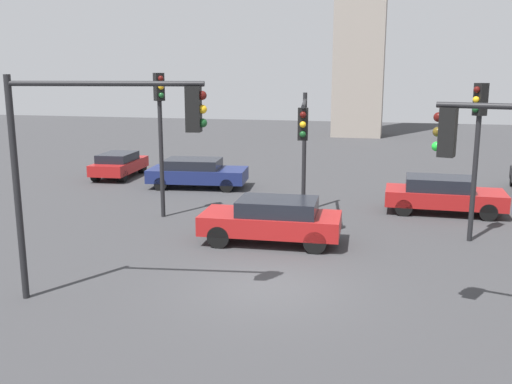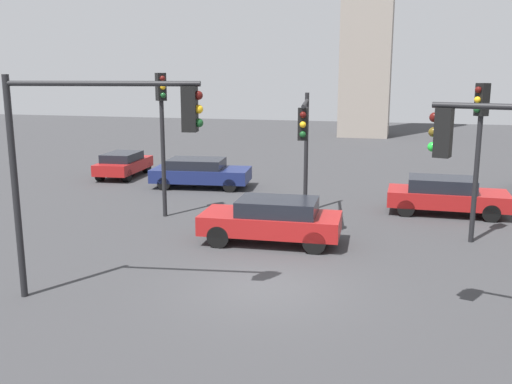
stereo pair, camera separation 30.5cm
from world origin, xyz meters
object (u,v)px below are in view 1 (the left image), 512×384
Objects in this scene: car_1 at (119,164)px; car_0 at (197,172)px; car_2 at (443,194)px; traffic_light_0 at (477,133)px; traffic_light_3 at (101,139)px; traffic_light_2 at (160,118)px; traffic_light_4 at (304,132)px; car_5 at (272,219)px.

car_0 is at bearing -112.45° from car_1.
car_2 reaches higher than car_1.
car_2 is at bearing -122.82° from traffic_light_0.
traffic_light_0 is 18.43m from car_1.
car_1 is (-7.46, 15.16, -3.20)m from traffic_light_3.
traffic_light_3 is 1.19× the size of car_2.
car_0 is at bearing 141.71° from traffic_light_2.
car_1 is 0.92× the size of car_2.
traffic_light_2 is 1.16× the size of traffic_light_4.
car_5 is at bearing -22.51° from traffic_light_4.
traffic_light_2 reaches higher than car_5.
car_0 is 9.64m from car_5.
car_0 is at bearing -70.09° from traffic_light_0.
traffic_light_2 reaches higher than car_1.
traffic_light_2 is 1.12× the size of car_0.
traffic_light_4 is (3.39, 7.89, -0.55)m from traffic_light_3.
traffic_light_0 is 0.95× the size of traffic_light_3.
traffic_light_3 is 8.61m from traffic_light_4.
traffic_light_4 is 1.03× the size of car_5.
car_2 is (-0.59, 3.72, -2.78)m from traffic_light_0.
traffic_light_0 is at bearing -34.69° from car_0.
car_2 is at bearing -19.30° from car_0.
car_2 is (8.39, 11.03, -3.14)m from traffic_light_3.
traffic_light_2 is 5.35m from traffic_light_4.
car_1 is 0.91× the size of car_5.
traffic_light_4 reaches higher than car_1.
traffic_light_4 is (-5.59, 0.58, -0.19)m from traffic_light_0.
traffic_light_3 reaches higher than traffic_light_4.
traffic_light_3 reaches higher than car_5.
car_2 is 7.81m from car_5.
traffic_light_4 is 1.04× the size of car_2.
car_0 is at bearing -58.54° from car_5.
traffic_light_4 is at bearing 58.57° from traffic_light_3.
traffic_light_3 is at bearing -126.68° from car_2.
traffic_light_0 is 6.98m from car_5.
traffic_light_4 is 0.97× the size of car_0.
car_5 is (10.25, -9.58, 0.08)m from car_1.
car_1 is 16.37m from car_2.
traffic_light_2 is at bearing -98.40° from traffic_light_4.
traffic_light_4 is 1.13× the size of car_1.
traffic_light_3 is 1.11× the size of car_0.
traffic_light_2 is 6.42m from car_0.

